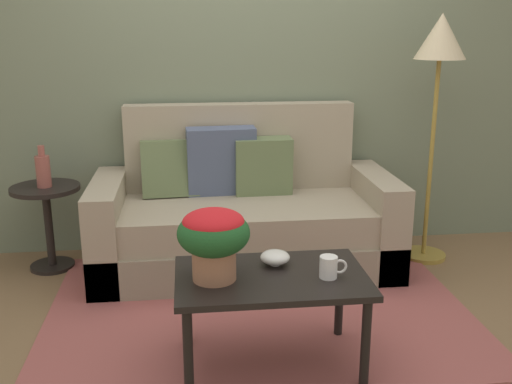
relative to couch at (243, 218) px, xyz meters
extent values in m
plane|color=brown|center=(0.02, -0.80, -0.34)|extent=(14.00, 14.00, 0.00)
cube|color=slate|center=(0.02, 0.47, 1.03)|extent=(6.40, 0.12, 2.73)
cube|color=#994C47|center=(0.02, -0.68, -0.33)|extent=(2.40, 1.76, 0.01)
cube|color=gray|center=(0.01, -0.07, -0.21)|extent=(1.98, 0.88, 0.26)
cube|color=gray|center=(0.01, -0.09, 0.03)|extent=(1.58, 0.79, 0.21)
cube|color=gray|center=(0.01, 0.29, 0.32)|extent=(1.58, 0.16, 0.84)
cube|color=gray|center=(-0.88, -0.07, -0.02)|extent=(0.20, 0.88, 0.63)
cube|color=gray|center=(0.90, -0.07, -0.02)|extent=(0.20, 0.88, 0.63)
cube|color=#607047|center=(0.15, 0.13, 0.33)|extent=(0.39, 0.18, 0.39)
cube|color=#4C5670|center=(-0.13, 0.14, 0.36)|extent=(0.47, 0.20, 0.47)
cube|color=#607047|center=(-0.48, 0.15, 0.32)|extent=(0.39, 0.20, 0.40)
cylinder|color=black|center=(-0.38, -1.50, -0.12)|extent=(0.04, 0.04, 0.44)
cylinder|color=black|center=(0.41, -1.50, -0.12)|extent=(0.04, 0.04, 0.44)
cylinder|color=black|center=(-0.38, -1.03, -0.12)|extent=(0.04, 0.04, 0.44)
cylinder|color=black|center=(0.41, -1.03, -0.12)|extent=(0.04, 0.04, 0.44)
cube|color=black|center=(0.01, -1.26, 0.12)|extent=(0.90, 0.57, 0.03)
cylinder|color=black|center=(-1.30, 0.10, -0.32)|extent=(0.29, 0.29, 0.03)
cylinder|color=black|center=(-1.30, 0.10, -0.05)|extent=(0.05, 0.05, 0.52)
cylinder|color=black|center=(-1.30, 0.10, 0.22)|extent=(0.45, 0.45, 0.03)
cylinder|color=olive|center=(1.29, -0.02, -0.32)|extent=(0.31, 0.31, 0.03)
cylinder|color=olive|center=(1.29, -0.02, 0.37)|extent=(0.03, 0.03, 1.35)
cone|color=#C6B289|center=(1.29, -0.02, 1.19)|extent=(0.33, 0.33, 0.29)
cylinder|color=#A36B4C|center=(-0.25, -1.28, 0.21)|extent=(0.20, 0.20, 0.16)
ellipsoid|color=#1E5123|center=(-0.25, -1.28, 0.36)|extent=(0.33, 0.33, 0.21)
ellipsoid|color=red|center=(-0.25, -1.28, 0.41)|extent=(0.28, 0.28, 0.11)
cylinder|color=white|center=(0.27, -1.32, 0.18)|extent=(0.08, 0.08, 0.10)
torus|color=white|center=(0.32, -1.32, 0.18)|extent=(0.07, 0.01, 0.07)
cylinder|color=silver|center=(0.05, -1.15, 0.14)|extent=(0.05, 0.05, 0.02)
ellipsoid|color=silver|center=(0.05, -1.15, 0.17)|extent=(0.14, 0.14, 0.06)
cylinder|color=#934C42|center=(-1.29, 0.08, 0.34)|extent=(0.09, 0.09, 0.21)
cylinder|color=#934C42|center=(-1.29, 0.08, 0.48)|extent=(0.04, 0.04, 0.07)
camera|label=1|loc=(-0.36, -3.79, 1.26)|focal=41.54mm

